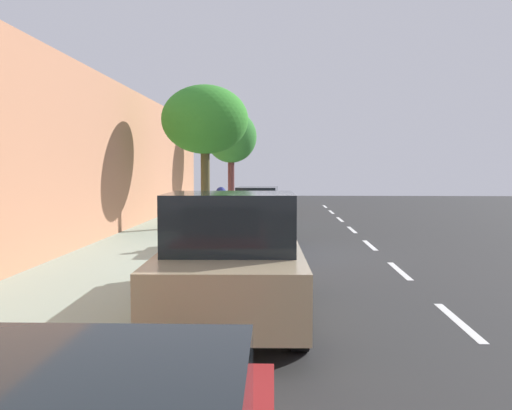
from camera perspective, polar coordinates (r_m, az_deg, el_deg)
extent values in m
plane|color=#2C2C2C|center=(15.25, 1.78, -4.90)|extent=(63.15, 63.15, 0.00)
cube|color=#9CAF9B|center=(15.66, -10.98, -4.43)|extent=(3.30, 39.47, 0.17)
cube|color=gray|center=(15.35, -4.66, -4.54)|extent=(0.16, 39.47, 0.17)
cube|color=white|center=(33.89, 6.88, -0.15)|extent=(0.14, 2.20, 0.01)
cube|color=white|center=(29.72, 7.52, -0.70)|extent=(0.14, 2.20, 0.01)
cube|color=white|center=(25.55, 8.36, -1.43)|extent=(0.14, 2.20, 0.01)
cube|color=white|center=(21.40, 9.53, -2.44)|extent=(0.14, 2.20, 0.01)
cube|color=white|center=(17.27, 11.27, -3.94)|extent=(0.14, 2.20, 0.01)
cube|color=white|center=(13.19, 14.10, -6.36)|extent=(0.14, 2.20, 0.01)
cube|color=white|center=(9.21, 19.50, -10.87)|extent=(0.14, 2.20, 0.01)
cube|color=white|center=(15.25, 0.85, -4.88)|extent=(0.12, 39.47, 0.01)
cube|color=tan|center=(16.05, -17.73, 4.43)|extent=(0.50, 39.47, 5.07)
cube|color=white|center=(22.94, 0.14, -0.48)|extent=(1.94, 4.47, 0.64)
cube|color=black|center=(22.91, 0.14, 1.07)|extent=(1.64, 2.16, 0.60)
cylinder|color=black|center=(21.69, -2.29, -1.44)|extent=(0.25, 0.67, 0.66)
cylinder|color=black|center=(21.56, 1.99, -1.48)|extent=(0.25, 0.67, 0.66)
cylinder|color=black|center=(24.39, -1.50, -0.86)|extent=(0.25, 0.67, 0.66)
cylinder|color=black|center=(24.27, 2.30, -0.89)|extent=(0.25, 0.67, 0.66)
cube|color=navy|center=(15.63, -0.40, -2.47)|extent=(1.93, 4.47, 0.64)
cube|color=black|center=(15.57, -0.40, -0.20)|extent=(1.63, 2.16, 0.60)
cylinder|color=black|center=(14.34, -3.69, -4.13)|extent=(0.25, 0.67, 0.66)
cylinder|color=black|center=(14.32, 2.80, -4.14)|extent=(0.25, 0.67, 0.66)
cylinder|color=black|center=(17.04, -3.09, -2.87)|extent=(0.25, 0.67, 0.66)
cylinder|color=black|center=(17.03, 2.37, -2.88)|extent=(0.25, 0.67, 0.66)
cube|color=tan|center=(8.85, -2.20, -6.30)|extent=(2.11, 5.35, 0.80)
cube|color=black|center=(7.82, -2.56, -1.72)|extent=(1.77, 1.55, 0.80)
cube|color=tan|center=(9.96, -1.86, -2.50)|extent=(1.94, 2.70, 0.12)
cylinder|color=black|center=(7.43, -9.95, -11.08)|extent=(0.24, 0.81, 0.80)
cylinder|color=black|center=(7.32, 4.33, -11.26)|extent=(0.24, 0.81, 0.80)
cylinder|color=black|center=(10.60, -6.65, -6.57)|extent=(0.24, 0.81, 0.80)
cylinder|color=black|center=(10.53, 3.20, -6.62)|extent=(0.24, 0.81, 0.80)
torus|color=black|center=(15.15, -1.00, -3.60)|extent=(0.71, 0.14, 0.71)
torus|color=black|center=(15.39, -4.80, -3.49)|extent=(0.71, 0.14, 0.71)
cylinder|color=#197233|center=(15.22, -2.44, -3.23)|extent=(0.65, 0.13, 0.53)
cylinder|color=#197233|center=(15.31, -3.77, -3.23)|extent=(0.14, 0.06, 0.49)
cylinder|color=#197233|center=(15.21, -2.63, -2.32)|extent=(0.73, 0.14, 0.05)
cylinder|color=#197233|center=(15.36, -4.19, -3.81)|extent=(0.35, 0.09, 0.19)
cylinder|color=#197233|center=(15.34, -4.38, -2.91)|extent=(0.27, 0.07, 0.34)
cylinder|color=#197233|center=(15.14, -1.14, -2.96)|extent=(0.12, 0.05, 0.35)
cube|color=black|center=(15.29, -3.96, -2.18)|extent=(0.25, 0.13, 0.05)
cylinder|color=black|center=(15.12, -1.29, -2.09)|extent=(0.09, 0.46, 0.03)
cylinder|color=#C6B284|center=(15.62, -3.60, -3.11)|extent=(0.15, 0.15, 0.86)
cylinder|color=#C6B284|center=(15.81, -3.38, -3.02)|extent=(0.15, 0.15, 0.86)
cube|color=white|center=(15.65, -3.50, -0.39)|extent=(0.31, 0.42, 0.61)
cylinder|color=white|center=(15.40, -3.80, -0.57)|extent=(0.10, 0.10, 0.58)
cylinder|color=white|center=(15.90, -3.21, -0.44)|extent=(0.10, 0.10, 0.58)
sphere|color=#A48658|center=(15.62, -3.51, 1.16)|extent=(0.24, 0.24, 0.24)
sphere|color=navy|center=(15.62, -3.51, 1.32)|extent=(0.27, 0.27, 0.27)
cube|color=black|center=(15.71, -4.19, -0.31)|extent=(0.24, 0.33, 0.44)
cylinder|color=brown|center=(31.59, -2.49, 2.67)|extent=(0.36, 0.36, 3.05)
ellipsoid|color=#358432|center=(31.63, -2.50, 6.83)|extent=(2.81, 2.81, 2.88)
cylinder|color=brown|center=(20.67, -5.07, 1.99)|extent=(0.32, 0.32, 2.99)
ellipsoid|color=#368E2C|center=(20.74, -5.11, 8.48)|extent=(3.10, 3.10, 2.46)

